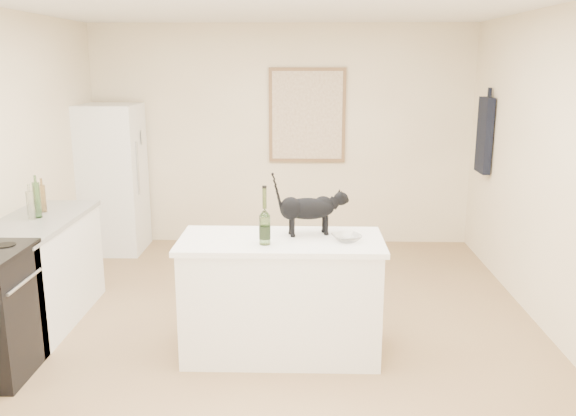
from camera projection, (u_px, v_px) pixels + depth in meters
The scene contains 17 objects.
floor at pixel (270, 339), 4.84m from camera, with size 5.50×5.50×0.00m, color #967850.
wall_back at pixel (282, 136), 7.21m from camera, with size 4.50×4.50×0.00m, color #F6E4BE.
wall_front at pixel (217, 349), 1.87m from camera, with size 4.50×4.50×0.00m, color #F6E4BE.
wall_right at pixel (572, 181), 4.48m from camera, with size 5.50×5.50×0.00m, color #F6E4BE.
island_base at pixel (281, 299), 4.55m from camera, with size 1.44×0.67×0.86m, color white.
island_top at pixel (281, 241), 4.44m from camera, with size 1.50×0.70×0.04m, color white.
left_cabinets at pixel (40, 274), 5.08m from camera, with size 0.60×1.40×0.86m, color white.
left_countertop at pixel (35, 222), 4.98m from camera, with size 0.62×1.44×0.04m, color gray.
fridge at pixel (112, 179), 6.98m from camera, with size 0.68×0.68×1.70m, color white.
artwork_frame at pixel (307, 115), 7.12m from camera, with size 0.90×0.03×1.10m, color brown.
artwork_canvas at pixel (307, 116), 7.10m from camera, with size 0.82×0.00×1.02m, color beige.
hanging_garment at pixel (485, 135), 6.45m from camera, with size 0.08×0.34×0.80m, color black.
black_cat at pixel (308, 211), 4.50m from camera, with size 0.51×0.15×0.36m, color black, non-canonical shape.
wine_bottle at pixel (265, 219), 4.26m from camera, with size 0.08×0.08×0.37m, color #395E25.
glass_bowl at pixel (347, 238), 4.36m from camera, with size 0.21×0.21×0.05m, color white.
fridge_paper at pixel (142, 137), 6.97m from camera, with size 0.00×0.13×0.16m, color silver.
counter_bottle_cluster at pixel (37, 201), 5.04m from camera, with size 0.10×0.32×0.30m.
Camera 1 is at (0.26, -4.46, 2.16)m, focal length 37.79 mm.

